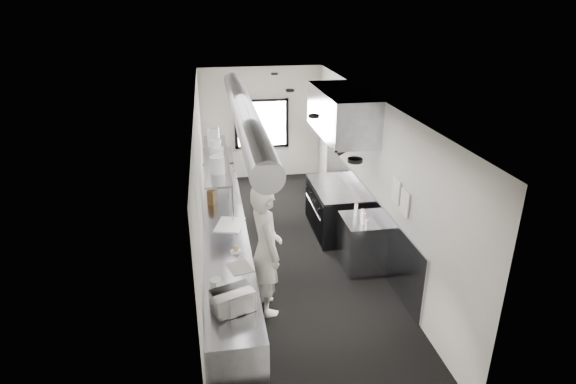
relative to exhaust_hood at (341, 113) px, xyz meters
name	(u,v)px	position (x,y,z in m)	size (l,w,h in m)	color
floor	(288,252)	(-1.10, -0.70, -2.39)	(3.00, 8.00, 0.01)	black
ceiling	(288,100)	(-1.10, -0.70, 0.41)	(3.00, 8.00, 0.01)	silver
wall_back	(262,124)	(-1.10, 3.30, -0.99)	(3.00, 0.02, 2.80)	beige
wall_front	(358,329)	(-1.10, -4.70, -0.99)	(3.00, 0.02, 2.80)	beige
wall_left	(201,186)	(-2.60, -0.70, -0.99)	(0.02, 8.00, 2.80)	beige
wall_right	(371,176)	(0.40, -0.70, -0.99)	(0.02, 8.00, 2.80)	beige
wall_cladding	(362,212)	(0.38, -0.40, -1.84)	(0.03, 5.50, 1.10)	gray
hvac_duct	(244,112)	(-1.80, -0.30, 0.16)	(0.40, 0.40, 6.40)	#93979B
service_window	(262,124)	(-1.10, 3.26, -0.99)	(1.36, 0.05, 1.25)	white
exhaust_hood	(341,113)	(0.00, 0.00, 0.00)	(0.81, 2.20, 0.88)	gray
prep_counter	(226,248)	(-2.25, -1.20, -1.94)	(0.70, 6.00, 0.90)	gray
pass_shelf	(217,159)	(-2.29, 0.30, -0.86)	(0.45, 3.00, 0.68)	gray
range	(334,209)	(-0.06, 0.00, -1.92)	(0.88, 1.60, 0.94)	black
bottle_station	(361,243)	(0.05, -1.40, -1.94)	(0.65, 0.80, 0.90)	gray
far_work_table	(218,173)	(-2.25, 2.50, -1.94)	(0.70, 1.20, 0.90)	gray
notice_sheet_a	(396,191)	(0.37, -1.90, -0.79)	(0.02, 0.28, 0.38)	white
notice_sheet_b	(405,203)	(0.37, -2.25, -0.84)	(0.02, 0.28, 0.38)	white
line_cook	(266,250)	(-1.70, -2.31, -1.40)	(0.72, 0.48, 1.99)	silver
microwave	(233,301)	(-2.24, -3.51, -1.36)	(0.44, 0.34, 0.27)	white
deli_tub_a	(221,288)	(-2.36, -3.10, -1.44)	(0.14, 0.14, 0.10)	silver
deli_tub_b	(216,283)	(-2.43, -2.98, -1.44)	(0.15, 0.15, 0.10)	silver
newspaper	(240,267)	(-2.10, -2.57, -1.49)	(0.29, 0.36, 0.01)	silver
small_plate	(236,251)	(-2.12, -2.13, -1.48)	(0.17, 0.17, 0.01)	white
pastry	(236,248)	(-2.12, -2.13, -1.44)	(0.08, 0.08, 0.08)	tan
cutting_board	(230,225)	(-2.16, -1.24, -1.48)	(0.41, 0.55, 0.02)	white
knife_block	(212,196)	(-2.42, -0.28, -1.36)	(0.11, 0.24, 0.27)	brown
plate_stack_a	(217,165)	(-2.29, -0.56, -0.67)	(0.25, 0.25, 0.29)	white
plate_stack_b	(218,155)	(-2.27, 0.01, -0.68)	(0.22, 0.22, 0.28)	white
plate_stack_c	(216,148)	(-2.30, 0.41, -0.67)	(0.21, 0.21, 0.30)	white
plate_stack_d	(213,137)	(-2.32, 1.02, -0.63)	(0.24, 0.24, 0.37)	white
squeeze_bottle_a	(367,224)	(0.00, -1.74, -1.41)	(0.05, 0.05, 0.16)	white
squeeze_bottle_b	(363,218)	(0.00, -1.56, -1.39)	(0.07, 0.07, 0.20)	white
squeeze_bottle_c	(362,215)	(0.04, -1.40, -1.40)	(0.06, 0.06, 0.18)	white
squeeze_bottle_d	(356,211)	(-0.03, -1.24, -1.40)	(0.06, 0.06, 0.18)	white
squeeze_bottle_e	(356,208)	(0.01, -1.14, -1.40)	(0.06, 0.06, 0.17)	white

